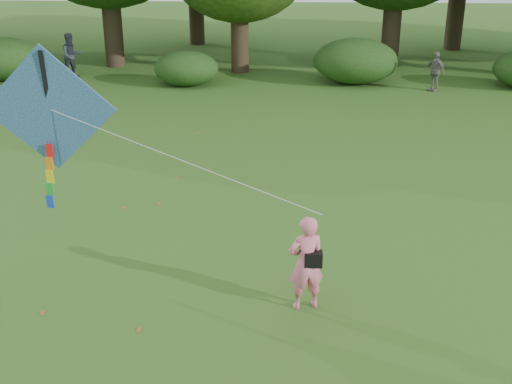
{
  "coord_description": "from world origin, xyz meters",
  "views": [
    {
      "loc": [
        0.29,
        -9.07,
        6.07
      ],
      "look_at": [
        -0.31,
        2.0,
        1.5
      ],
      "focal_mm": 45.0,
      "sensor_mm": 36.0,
      "label": 1
    }
  ],
  "objects_px": {
    "bystander_left": "(72,56)",
    "bystander_right": "(435,71)",
    "flying_kite": "(50,112)",
    "man_kite_flyer": "(306,263)"
  },
  "relations": [
    {
      "from": "man_kite_flyer",
      "to": "flying_kite",
      "type": "relative_size",
      "value": 0.28
    },
    {
      "from": "bystander_right",
      "to": "flying_kite",
      "type": "xyz_separation_m",
      "value": [
        -10.1,
        -14.73,
        2.21
      ]
    },
    {
      "from": "bystander_left",
      "to": "flying_kite",
      "type": "relative_size",
      "value": 0.31
    },
    {
      "from": "bystander_left",
      "to": "bystander_right",
      "type": "height_order",
      "value": "bystander_left"
    },
    {
      "from": "flying_kite",
      "to": "bystander_right",
      "type": "bearing_deg",
      "value": 55.58
    },
    {
      "from": "bystander_left",
      "to": "bystander_right",
      "type": "distance_m",
      "value": 15.33
    },
    {
      "from": "man_kite_flyer",
      "to": "bystander_right",
      "type": "xyz_separation_m",
      "value": [
        5.43,
        16.27,
        -0.07
      ]
    },
    {
      "from": "bystander_left",
      "to": "bystander_right",
      "type": "bearing_deg",
      "value": -46.6
    },
    {
      "from": "man_kite_flyer",
      "to": "flying_kite",
      "type": "xyz_separation_m",
      "value": [
        -4.66,
        1.53,
        2.14
      ]
    },
    {
      "from": "bystander_right",
      "to": "bystander_left",
      "type": "bearing_deg",
      "value": -137.26
    }
  ]
}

